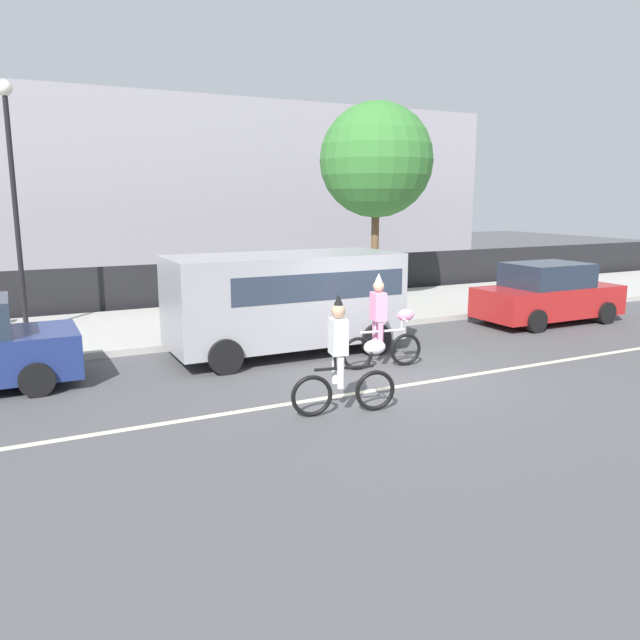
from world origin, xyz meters
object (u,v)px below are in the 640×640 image
Objects in this scene: parade_cyclist_zebra at (345,362)px; parked_van_grey at (288,296)px; street_lamp_post at (12,171)px; parade_cyclist_pink at (383,327)px; parked_car_red at (548,294)px.

parked_van_grey reaches higher than parade_cyclist_zebra.
parade_cyclist_zebra is at bearing -62.48° from street_lamp_post.
parade_cyclist_pink is (1.99, 2.05, 0.00)m from parade_cyclist_zebra.
parked_van_grey is at bearing 121.62° from parade_cyclist_pink.
street_lamp_post is at bearing 161.33° from parked_car_red.
parked_van_grey is at bearing -40.10° from street_lamp_post.
street_lamp_post is (-5.13, 4.32, 2.71)m from parked_van_grey.
parade_cyclist_zebra is 1.00× the size of parade_cyclist_pink.
parked_car_red is 0.70× the size of street_lamp_post.
parade_cyclist_zebra is 0.38× the size of parked_van_grey.
street_lamp_post is at bearing 139.90° from parked_van_grey.
parade_cyclist_zebra is 0.33× the size of street_lamp_post.
parade_cyclist_pink is 2.35m from parked_van_grey.
parked_van_grey is 7.23m from street_lamp_post.
parade_cyclist_zebra and parade_cyclist_pink have the same top height.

